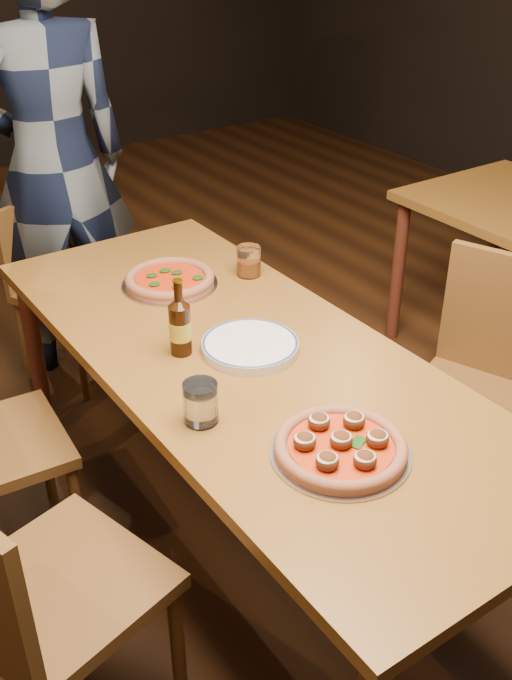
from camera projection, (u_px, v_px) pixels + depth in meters
ground at (248, 540)px, 2.58m from camera, size 9.00×9.00×0.00m
table_main at (246, 374)px, 2.23m from camera, size 0.80×2.00×0.75m
chair_main_nw at (60, 586)px, 1.81m from camera, size 0.55×0.55×0.95m
chair_main_e at (478, 407)px, 2.42m from camera, size 0.59×0.59×0.98m
chair_end at (72, 290)px, 3.28m from camera, size 0.52×0.52×0.84m
pizza_meatball at (341, 447)px, 1.79m from camera, size 0.34×0.34×0.06m
pizza_margherita at (170, 280)px, 2.57m from camera, size 0.33×0.33×0.04m
plate_stack at (250, 346)px, 2.21m from camera, size 0.28×0.28×0.03m
beer_bottle at (180, 328)px, 2.16m from camera, size 0.06×0.06×0.23m
water_glass at (201, 403)px, 1.89m from camera, size 0.09×0.09×0.11m
amber_glass at (249, 261)px, 2.62m from camera, size 0.08×0.08×0.10m
diner at (53, 164)px, 3.14m from camera, size 0.71×0.49×1.87m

